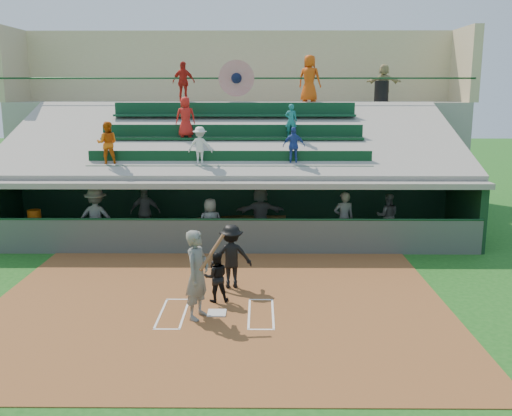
{
  "coord_description": "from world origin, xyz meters",
  "views": [
    {
      "loc": [
        1.0,
        -12.43,
        5.08
      ],
      "look_at": [
        0.88,
        3.5,
        1.8
      ],
      "focal_mm": 40.0,
      "sensor_mm": 36.0,
      "label": 1
    }
  ],
  "objects_px": {
    "home_plate": "(217,313)",
    "batter_at_plate": "(197,274)",
    "water_cooler": "(34,216)",
    "catcher": "(216,277)",
    "trash_bin": "(381,91)",
    "white_table": "(37,232)"
  },
  "relations": [
    {
      "from": "water_cooler",
      "to": "trash_bin",
      "type": "bearing_deg",
      "value": 27.29
    },
    {
      "from": "water_cooler",
      "to": "trash_bin",
      "type": "height_order",
      "value": "trash_bin"
    },
    {
      "from": "batter_at_plate",
      "to": "trash_bin",
      "type": "xyz_separation_m",
      "value": [
        6.65,
        13.01,
        4.01
      ]
    },
    {
      "from": "batter_at_plate",
      "to": "white_table",
      "type": "distance_m",
      "value": 8.91
    },
    {
      "from": "home_plate",
      "to": "batter_at_plate",
      "type": "relative_size",
      "value": 0.21
    },
    {
      "from": "white_table",
      "to": "batter_at_plate",
      "type": "bearing_deg",
      "value": -25.1
    },
    {
      "from": "batter_at_plate",
      "to": "home_plate",
      "type": "bearing_deg",
      "value": 29.61
    },
    {
      "from": "home_plate",
      "to": "water_cooler",
      "type": "xyz_separation_m",
      "value": [
        -6.58,
        6.16,
        0.92
      ]
    },
    {
      "from": "catcher",
      "to": "trash_bin",
      "type": "relative_size",
      "value": 1.36
    },
    {
      "from": "catcher",
      "to": "white_table",
      "type": "distance_m",
      "value": 8.43
    },
    {
      "from": "trash_bin",
      "to": "catcher",
      "type": "bearing_deg",
      "value": -117.79
    },
    {
      "from": "batter_at_plate",
      "to": "white_table",
      "type": "xyz_separation_m",
      "value": [
        -6.15,
        6.42,
        -0.65
      ]
    },
    {
      "from": "home_plate",
      "to": "white_table",
      "type": "relative_size",
      "value": 0.54
    },
    {
      "from": "batter_at_plate",
      "to": "catcher",
      "type": "height_order",
      "value": "batter_at_plate"
    },
    {
      "from": "water_cooler",
      "to": "trash_bin",
      "type": "distance_m",
      "value": 15.0
    },
    {
      "from": "water_cooler",
      "to": "trash_bin",
      "type": "relative_size",
      "value": 0.48
    },
    {
      "from": "white_table",
      "to": "water_cooler",
      "type": "bearing_deg",
      "value": -114.58
    },
    {
      "from": "catcher",
      "to": "home_plate",
      "type": "bearing_deg",
      "value": 85.17
    },
    {
      "from": "catcher",
      "to": "white_table",
      "type": "height_order",
      "value": "catcher"
    },
    {
      "from": "home_plate",
      "to": "water_cooler",
      "type": "distance_m",
      "value": 9.06
    },
    {
      "from": "home_plate",
      "to": "catcher",
      "type": "relative_size",
      "value": 0.35
    },
    {
      "from": "catcher",
      "to": "water_cooler",
      "type": "height_order",
      "value": "catcher"
    }
  ]
}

